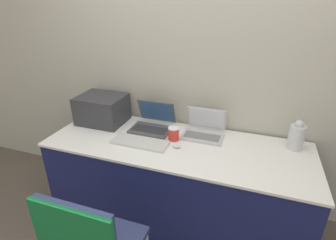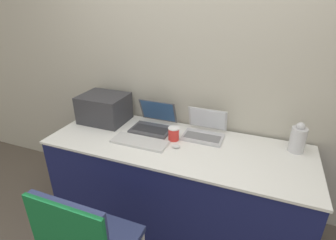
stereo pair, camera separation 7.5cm
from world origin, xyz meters
name	(u,v)px [view 1 (the left image)]	position (x,y,z in m)	size (l,w,h in m)	color
wall_back	(192,66)	(0.00, 0.79, 1.30)	(8.00, 0.05, 2.60)	#B7B2A3
table	(176,182)	(0.00, 0.37, 0.38)	(2.11, 0.76, 0.76)	#191E51
printer	(102,108)	(-0.78, 0.54, 0.90)	(0.42, 0.34, 0.26)	#333338
laptop_left	(153,123)	(-0.29, 0.56, 0.82)	(0.35, 0.32, 0.23)	#4C4C51
laptop_right	(204,130)	(0.17, 0.59, 0.81)	(0.33, 0.29, 0.22)	#B7B7BC
external_keyboard	(140,142)	(-0.28, 0.27, 0.77)	(0.46, 0.17, 0.02)	silver
coffee_cup	(174,134)	(-0.04, 0.42, 0.82)	(0.09, 0.09, 0.11)	red
mouse	(177,146)	(0.02, 0.30, 0.78)	(0.07, 0.04, 0.03)	silver
metal_pitcher	(296,136)	(0.88, 0.60, 0.87)	(0.12, 0.12, 0.24)	silver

